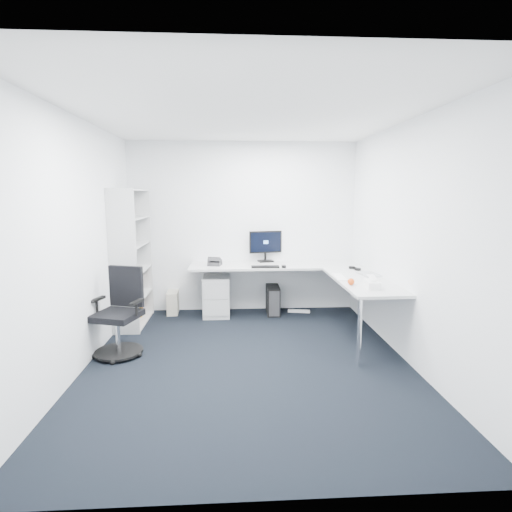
{
  "coord_description": "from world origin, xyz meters",
  "views": [
    {
      "loc": [
        -0.16,
        -4.31,
        1.89
      ],
      "look_at": [
        0.15,
        1.05,
        1.05
      ],
      "focal_mm": 28.0,
      "sensor_mm": 36.0,
      "label": 1
    }
  ],
  "objects": [
    {
      "name": "orange_fruit",
      "position": [
        1.25,
        0.3,
        0.85
      ],
      "size": [
        0.08,
        0.08,
        0.08
      ],
      "primitive_type": "sphere",
      "color": "#D94B13",
      "rests_on": "l_desk"
    },
    {
      "name": "tissue_box",
      "position": [
        1.44,
        0.12,
        0.85
      ],
      "size": [
        0.15,
        0.27,
        0.09
      ],
      "primitive_type": "cube",
      "rotation": [
        0.0,
        0.0,
        -0.08
      ],
      "color": "white",
      "rests_on": "l_desk"
    },
    {
      "name": "l_desk",
      "position": [
        0.55,
        1.4,
        0.4
      ],
      "size": [
        2.75,
        1.54,
        0.8
      ],
      "primitive_type": null,
      "color": "#BABCBC",
      "rests_on": "ground"
    },
    {
      "name": "mouse",
      "position": [
        0.59,
        1.48,
        0.82
      ],
      "size": [
        0.07,
        0.11,
        0.03
      ],
      "primitive_type": "cube",
      "rotation": [
        0.0,
        0.0,
        -0.09
      ],
      "color": "black",
      "rests_on": "l_desk"
    },
    {
      "name": "ground",
      "position": [
        0.0,
        0.0,
        0.0
      ],
      "size": [
        4.2,
        4.2,
        0.0
      ],
      "primitive_type": "plane",
      "color": "black"
    },
    {
      "name": "wall_front",
      "position": [
        0.0,
        -2.1,
        1.35
      ],
      "size": [
        3.6,
        0.02,
        2.7
      ],
      "primitive_type": "cube",
      "color": "white",
      "rests_on": "ground"
    },
    {
      "name": "beige_pc_tower",
      "position": [
        -1.13,
        1.93,
        0.18
      ],
      "size": [
        0.19,
        0.38,
        0.35
      ],
      "primitive_type": "cube",
      "rotation": [
        0.0,
        0.0,
        0.05
      ],
      "color": "#BBB69F",
      "rests_on": "ground"
    },
    {
      "name": "wall_back",
      "position": [
        0.0,
        2.1,
        1.35
      ],
      "size": [
        3.6,
        0.02,
        2.7
      ],
      "primitive_type": "cube",
      "color": "white",
      "rests_on": "ground"
    },
    {
      "name": "laptop",
      "position": [
        1.67,
        0.87,
        0.92
      ],
      "size": [
        0.39,
        0.38,
        0.24
      ],
      "primitive_type": null,
      "rotation": [
        0.0,
        0.0,
        0.17
      ],
      "color": "silver",
      "rests_on": "l_desk"
    },
    {
      "name": "headphones",
      "position": [
        1.6,
        1.28,
        0.83
      ],
      "size": [
        0.19,
        0.24,
        0.06
      ],
      "primitive_type": null,
      "rotation": [
        0.0,
        0.0,
        0.31
      ],
      "color": "black",
      "rests_on": "l_desk"
    },
    {
      "name": "monitor",
      "position": [
        0.36,
        2.01,
        1.06
      ],
      "size": [
        0.56,
        0.27,
        0.51
      ],
      "primitive_type": null,
      "rotation": [
        0.0,
        0.0,
        0.2
      ],
      "color": "black",
      "rests_on": "l_desk"
    },
    {
      "name": "task_chair",
      "position": [
        -1.52,
        0.26,
        0.52
      ],
      "size": [
        0.72,
        0.72,
        1.03
      ],
      "primitive_type": null,
      "rotation": [
        0.0,
        0.0,
        -0.3
      ],
      "color": "black",
      "rests_on": "ground"
    },
    {
      "name": "wall_left",
      "position": [
        -1.8,
        0.0,
        1.35
      ],
      "size": [
        0.02,
        4.2,
        2.7
      ],
      "primitive_type": "cube",
      "color": "white",
      "rests_on": "ground"
    },
    {
      "name": "black_keyboard",
      "position": [
        0.32,
        1.51,
        0.81
      ],
      "size": [
        0.42,
        0.16,
        0.02
      ],
      "primitive_type": "cube",
      "rotation": [
        0.0,
        0.0,
        -0.03
      ],
      "color": "black",
      "rests_on": "l_desk"
    },
    {
      "name": "desk_phone",
      "position": [
        -0.44,
        1.73,
        0.87
      ],
      "size": [
        0.22,
        0.22,
        0.13
      ],
      "primitive_type": null,
      "rotation": [
        0.0,
        0.0,
        -0.23
      ],
      "color": "#2E2E31",
      "rests_on": "l_desk"
    },
    {
      "name": "wall_right",
      "position": [
        1.8,
        0.0,
        1.35
      ],
      "size": [
        0.02,
        4.2,
        2.7
      ],
      "primitive_type": "cube",
      "color": "white",
      "rests_on": "ground"
    },
    {
      "name": "black_pc_tower",
      "position": [
        0.46,
        1.82,
        0.22
      ],
      "size": [
        0.21,
        0.46,
        0.44
      ],
      "primitive_type": "cube",
      "rotation": [
        0.0,
        0.0,
        -0.02
      ],
      "color": "black",
      "rests_on": "ground"
    },
    {
      "name": "bookshelf",
      "position": [
        -1.62,
        1.45,
        0.98
      ],
      "size": [
        0.38,
        0.98,
        1.96
      ],
      "primitive_type": null,
      "color": "#B8BBBB",
      "rests_on": "ground"
    },
    {
      "name": "power_strip",
      "position": [
        0.89,
        1.84,
        0.02
      ],
      "size": [
        0.36,
        0.12,
        0.04
      ],
      "primitive_type": "cube",
      "rotation": [
        0.0,
        0.0,
        -0.17
      ],
      "color": "white",
      "rests_on": "ground"
    },
    {
      "name": "white_keyboard",
      "position": [
        1.23,
        0.73,
        0.81
      ],
      "size": [
        0.16,
        0.44,
        0.01
      ],
      "primitive_type": "cube",
      "rotation": [
        0.0,
        0.0,
        -0.08
      ],
      "color": "white",
      "rests_on": "l_desk"
    },
    {
      "name": "ceiling",
      "position": [
        0.0,
        0.0,
        2.7
      ],
      "size": [
        4.2,
        4.2,
        0.0
      ],
      "primitive_type": "plane",
      "color": "white"
    },
    {
      "name": "drawer_pedestal",
      "position": [
        -0.42,
        1.78,
        0.31
      ],
      "size": [
        0.41,
        0.51,
        0.62
      ],
      "primitive_type": "cube",
      "color": "#BABCBC",
      "rests_on": "ground"
    }
  ]
}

